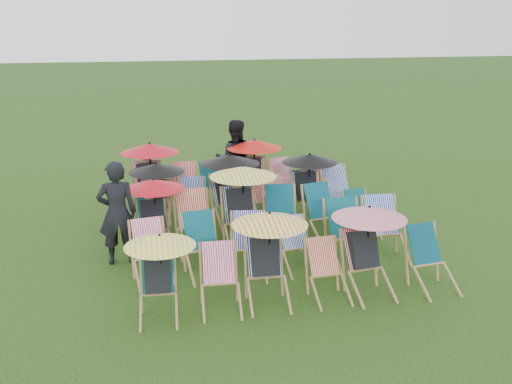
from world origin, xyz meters
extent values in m
plane|color=black|center=(0.00, 0.00, 0.00)|extent=(100.00, 100.00, 0.00)
cube|color=#0A7127|center=(-1.98, -2.10, 0.57)|extent=(0.45, 0.35, 0.51)
cube|color=black|center=(-1.98, -2.15, 0.56)|extent=(0.38, 0.39, 0.53)
sphere|color=tan|center=(-1.98, -2.06, 0.84)|extent=(0.19, 0.19, 0.19)
cylinder|color=black|center=(-1.93, -2.19, 0.80)|extent=(0.03, 0.03, 0.62)
cone|color=#FFF30D|center=(-1.93, -2.19, 1.08)|extent=(0.98, 0.98, 0.15)
cube|color=#E22D77|center=(-1.11, -2.00, 0.61)|extent=(0.48, 0.37, 0.54)
cube|color=#06138C|center=(-0.43, -1.96, 0.64)|extent=(0.50, 0.38, 0.58)
cube|color=black|center=(-0.43, -2.01, 0.64)|extent=(0.43, 0.44, 0.60)
sphere|color=tan|center=(-0.42, -1.91, 0.96)|extent=(0.21, 0.21, 0.21)
cylinder|color=black|center=(-0.37, -2.05, 0.91)|extent=(0.03, 0.03, 0.71)
cone|color=#FCAB0D|center=(-0.37, -2.05, 1.23)|extent=(1.11, 1.11, 0.17)
cube|color=red|center=(0.46, -2.03, 0.57)|extent=(0.45, 0.34, 0.51)
cube|color=red|center=(1.06, -2.01, 0.64)|extent=(0.52, 0.40, 0.58)
cube|color=black|center=(1.06, -2.06, 0.64)|extent=(0.44, 0.46, 0.60)
sphere|color=tan|center=(1.05, -1.96, 0.96)|extent=(0.21, 0.21, 0.21)
cylinder|color=black|center=(1.13, -2.10, 0.91)|extent=(0.03, 0.03, 0.71)
cone|color=pink|center=(1.13, -2.10, 1.23)|extent=(1.11, 1.11, 0.17)
cube|color=#095E2F|center=(2.08, -2.05, 0.63)|extent=(0.51, 0.40, 0.57)
cube|color=#F23076|center=(-2.06, -0.89, 0.64)|extent=(0.53, 0.42, 0.57)
cube|color=#0B7740|center=(-1.23, -0.78, 0.66)|extent=(0.54, 0.43, 0.59)
cube|color=#07119D|center=(-0.45, -0.92, 0.65)|extent=(0.54, 0.44, 0.58)
cube|color=#07309D|center=(0.31, -0.95, 0.57)|extent=(0.45, 0.35, 0.51)
cube|color=#096639|center=(1.22, -0.84, 0.71)|extent=(0.55, 0.41, 0.63)
cube|color=#081FA9|center=(1.92, -0.81, 0.71)|extent=(0.55, 0.42, 0.63)
cube|color=#0B7436|center=(-1.96, 0.35, 0.62)|extent=(0.50, 0.39, 0.56)
cube|color=black|center=(-1.95, 0.30, 0.62)|extent=(0.43, 0.44, 0.58)
sphere|color=tan|center=(-1.96, 0.40, 0.92)|extent=(0.20, 0.20, 0.20)
cylinder|color=black|center=(-1.89, 0.27, 0.88)|extent=(0.03, 0.03, 0.68)
cone|color=red|center=(-1.89, 0.27, 1.19)|extent=(1.07, 1.07, 0.17)
cube|color=red|center=(-1.24, 0.25, 0.71)|extent=(0.55, 0.42, 0.63)
cube|color=#072D98|center=(-0.38, 0.30, 0.70)|extent=(0.54, 0.40, 0.63)
cube|color=black|center=(-0.38, 0.25, 0.70)|extent=(0.45, 0.47, 0.66)
sphere|color=tan|center=(-0.38, 0.36, 1.05)|extent=(0.23, 0.23, 0.23)
cylinder|color=black|center=(-0.31, 0.21, 0.99)|extent=(0.03, 0.03, 0.77)
cone|color=yellow|center=(-0.31, 0.21, 1.35)|extent=(1.21, 1.21, 0.19)
cube|color=#09603A|center=(0.39, 0.26, 0.69)|extent=(0.57, 0.45, 0.62)
cube|color=#096841|center=(1.15, 0.24, 0.69)|extent=(0.58, 0.48, 0.62)
cube|color=#0B7526|center=(1.92, 0.26, 0.57)|extent=(0.46, 0.36, 0.51)
cube|color=#E22D68|center=(-1.84, 1.43, 0.63)|extent=(0.52, 0.42, 0.57)
cube|color=black|center=(-1.85, 1.38, 0.63)|extent=(0.45, 0.47, 0.60)
sphere|color=tan|center=(-1.83, 1.48, 0.94)|extent=(0.21, 0.21, 0.21)
cylinder|color=black|center=(-1.79, 1.33, 0.89)|extent=(0.03, 0.03, 0.70)
cone|color=black|center=(-1.79, 1.33, 1.21)|extent=(1.09, 1.09, 0.17)
cube|color=#07299B|center=(-1.11, 1.51, 0.63)|extent=(0.49, 0.37, 0.56)
cube|color=#07249D|center=(-0.43, 1.43, 0.68)|extent=(0.56, 0.45, 0.61)
cube|color=black|center=(-0.42, 1.38, 0.68)|extent=(0.49, 0.50, 0.64)
sphere|color=tan|center=(-0.44, 1.48, 1.02)|extent=(0.22, 0.22, 0.22)
cylinder|color=black|center=(-0.35, 1.34, 0.96)|extent=(0.03, 0.03, 0.75)
cone|color=black|center=(-0.35, 1.34, 1.31)|extent=(1.18, 1.18, 0.18)
cube|color=red|center=(0.38, 1.50, 0.65)|extent=(0.52, 0.40, 0.59)
cube|color=#071499|center=(1.23, 1.39, 0.65)|extent=(0.52, 0.41, 0.59)
cube|color=black|center=(1.22, 1.34, 0.65)|extent=(0.45, 0.46, 0.62)
sphere|color=tan|center=(1.23, 1.44, 0.98)|extent=(0.22, 0.22, 0.22)
cylinder|color=black|center=(1.28, 1.29, 0.93)|extent=(0.03, 0.03, 0.72)
cone|color=black|center=(1.28, 1.29, 1.25)|extent=(1.13, 1.13, 0.17)
cube|color=#072293|center=(1.91, 1.42, 0.70)|extent=(0.59, 0.48, 0.63)
cube|color=#F63179|center=(-1.94, 2.56, 0.71)|extent=(0.57, 0.45, 0.64)
cube|color=black|center=(-1.94, 2.50, 0.71)|extent=(0.49, 0.50, 0.67)
sphere|color=tan|center=(-1.95, 2.61, 1.06)|extent=(0.23, 0.23, 0.23)
cylinder|color=black|center=(-1.87, 2.46, 1.01)|extent=(0.03, 0.03, 0.78)
cone|color=red|center=(-1.87, 2.46, 1.36)|extent=(1.23, 1.23, 0.19)
cube|color=#C30B06|center=(-1.16, 2.62, 0.66)|extent=(0.55, 0.43, 0.60)
cube|color=#096821|center=(-0.56, 2.61, 0.64)|extent=(0.54, 0.44, 0.58)
cube|color=#EA2E66|center=(0.34, 2.58, 0.70)|extent=(0.59, 0.48, 0.63)
cube|color=black|center=(0.33, 2.53, 0.70)|extent=(0.52, 0.53, 0.66)
sphere|color=tan|center=(0.35, 2.64, 1.05)|extent=(0.23, 0.23, 0.23)
cylinder|color=black|center=(0.39, 2.47, 0.99)|extent=(0.03, 0.03, 0.77)
cone|color=red|center=(0.39, 2.47, 1.34)|extent=(1.21, 1.21, 0.19)
cube|color=#E22D60|center=(1.03, 2.61, 0.65)|extent=(0.54, 0.44, 0.58)
cube|color=red|center=(1.98, 2.53, 0.61)|extent=(0.47, 0.35, 0.55)
imported|color=black|center=(-2.53, -0.28, 0.88)|extent=(0.66, 0.44, 1.77)
imported|color=black|center=(0.02, 2.88, 0.91)|extent=(1.01, 0.85, 1.82)
camera|label=1|loc=(-2.20, -9.48, 3.94)|focal=40.00mm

